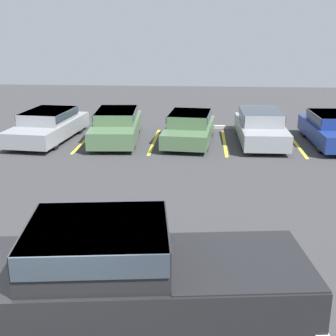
% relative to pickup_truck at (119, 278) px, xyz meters
% --- Properties ---
extents(stall_stripe_a, '(0.12, 4.27, 0.01)m').
position_rel_pickup_truck_xyz_m(stall_stripe_a, '(-6.42, 12.14, -0.90)').
color(stall_stripe_a, yellow).
rests_on(stall_stripe_a, ground_plane).
extents(stall_stripe_b, '(0.12, 4.27, 0.01)m').
position_rel_pickup_truck_xyz_m(stall_stripe_b, '(-3.57, 12.14, -0.90)').
color(stall_stripe_b, yellow).
rests_on(stall_stripe_b, ground_plane).
extents(stall_stripe_c, '(0.12, 4.27, 0.01)m').
position_rel_pickup_truck_xyz_m(stall_stripe_c, '(-0.72, 12.14, -0.90)').
color(stall_stripe_c, yellow).
rests_on(stall_stripe_c, ground_plane).
extents(stall_stripe_d, '(0.12, 4.27, 0.01)m').
position_rel_pickup_truck_xyz_m(stall_stripe_d, '(2.13, 12.14, -0.90)').
color(stall_stripe_d, yellow).
rests_on(stall_stripe_d, ground_plane).
extents(stall_stripe_e, '(0.12, 4.27, 0.01)m').
position_rel_pickup_truck_xyz_m(stall_stripe_e, '(4.98, 12.14, -0.90)').
color(stall_stripe_e, yellow).
rests_on(stall_stripe_e, ground_plane).
extents(pickup_truck, '(6.08, 2.75, 1.80)m').
position_rel_pickup_truck_xyz_m(pickup_truck, '(0.00, 0.00, 0.00)').
color(pickup_truck, black).
rests_on(pickup_truck, ground_plane).
extents(parked_sedan_a, '(2.29, 4.90, 1.22)m').
position_rel_pickup_truck_xyz_m(parked_sedan_a, '(-5.06, 12.11, -0.25)').
color(parked_sedan_a, gray).
rests_on(parked_sedan_a, ground_plane).
extents(parked_sedan_b, '(2.06, 4.88, 1.24)m').
position_rel_pickup_truck_xyz_m(parked_sedan_b, '(-2.28, 12.32, -0.25)').
color(parked_sedan_b, '#4C6B47').
rests_on(parked_sedan_b, ground_plane).
extents(parked_sedan_c, '(2.10, 4.34, 1.20)m').
position_rel_pickup_truck_xyz_m(parked_sedan_c, '(0.71, 12.16, -0.26)').
color(parked_sedan_c, '#4C6B47').
rests_on(parked_sedan_c, ground_plane).
extents(parked_sedan_d, '(1.77, 4.61, 1.28)m').
position_rel_pickup_truck_xyz_m(parked_sedan_d, '(3.55, 12.35, -0.23)').
color(parked_sedan_d, gray).
rests_on(parked_sedan_d, ground_plane).
extents(parked_sedan_e, '(1.99, 4.42, 1.24)m').
position_rel_pickup_truck_xyz_m(parked_sedan_e, '(6.41, 12.22, -0.24)').
color(parked_sedan_e, navy).
rests_on(parked_sedan_e, ground_plane).
extents(wheel_stop_curb, '(1.90, 0.20, 0.14)m').
position_rel_pickup_truck_xyz_m(wheel_stop_curb, '(2.11, 14.78, -0.83)').
color(wheel_stop_curb, '#B7B2A8').
rests_on(wheel_stop_curb, ground_plane).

